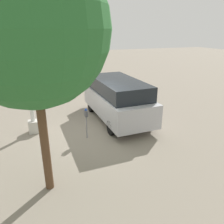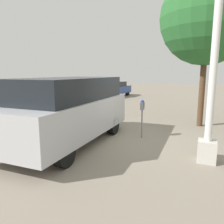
{
  "view_description": "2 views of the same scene",
  "coord_description": "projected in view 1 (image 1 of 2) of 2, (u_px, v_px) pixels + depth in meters",
  "views": [
    {
      "loc": [
        -8.31,
        2.24,
        4.29
      ],
      "look_at": [
        0.12,
        -0.87,
        0.9
      ],
      "focal_mm": 35.0,
      "sensor_mm": 36.0,
      "label": 1
    },
    {
      "loc": [
        6.86,
        2.33,
        2.21
      ],
      "look_at": [
        0.01,
        -0.65,
        0.86
      ],
      "focal_mm": 35.0,
      "sensor_mm": 36.0,
      "label": 2
    }
  ],
  "objects": [
    {
      "name": "ground_plane",
      "position": [
        94.0,
        134.0,
        9.53
      ],
      "size": [
        80.0,
        80.0,
        0.0
      ],
      "primitive_type": "plane",
      "color": "gray"
    },
    {
      "name": "parking_meter_near",
      "position": [
        86.0,
        117.0,
        8.89
      ],
      "size": [
        0.21,
        0.12,
        1.32
      ],
      "rotation": [
        0.0,
        0.0,
        0.06
      ],
      "color": "gray",
      "rests_on": "ground"
    },
    {
      "name": "parking_meter_far",
      "position": [
        61.0,
        80.0,
        14.81
      ],
      "size": [
        0.21,
        0.12,
        1.46
      ],
      "rotation": [
        0.0,
        0.0,
        0.06
      ],
      "color": "gray",
      "rests_on": "ground"
    },
    {
      "name": "lamp_post",
      "position": [
        29.0,
        93.0,
        9.11
      ],
      "size": [
        0.44,
        0.44,
        5.32
      ],
      "color": "beige",
      "rests_on": "ground"
    },
    {
      "name": "parked_van",
      "position": [
        117.0,
        98.0,
        10.77
      ],
      "size": [
        5.01,
        2.13,
        2.06
      ],
      "rotation": [
        0.0,
        0.0,
        0.02
      ],
      "color": "#B2B2B7",
      "rests_on": "ground"
    },
    {
      "name": "street_tree",
      "position": [
        31.0,
        29.0,
        4.83
      ],
      "size": [
        3.63,
        3.63,
        6.12
      ],
      "color": "#513823",
      "rests_on": "ground"
    }
  ]
}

